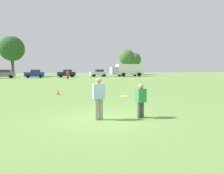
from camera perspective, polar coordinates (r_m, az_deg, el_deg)
The scene contains 15 objects.
ground_plane at distance 8.71m, azimuth -2.21°, elevation -8.83°, with size 170.92×170.92×0.00m, color #6B9347.
player_thrower at distance 8.36m, azimuth -3.73°, elevation -2.57°, with size 0.49×0.29×1.74m.
player_defender at distance 8.79m, azimuth 8.05°, elevation -3.32°, with size 0.49×0.36×1.46m.
frisbee at distance 8.77m, azimuth 3.29°, elevation -2.63°, with size 0.27×0.27×0.07m.
traffic_cone at distance 17.09m, azimuth -14.89°, elevation -1.27°, with size 0.32×0.32×0.48m.
parked_car_mid_left at distance 49.40m, azimuth -27.78°, elevation 3.27°, with size 4.29×2.38×1.82m.
parked_car_center at distance 48.65m, azimuth -20.79°, elevation 3.51°, with size 4.29×2.38×1.82m.
parked_car_mid_right at distance 49.69m, azimuth -12.59°, elevation 3.76°, with size 4.29×2.38×1.82m.
parked_car_near_right at distance 51.81m, azimuth -3.79°, elevation 3.93°, with size 4.29×2.38×1.82m.
box_truck at distance 53.52m, azimuth 4.24°, elevation 4.85°, with size 8.61×3.29×3.18m.
bystander_far_jogger at distance 40.40m, azimuth -12.24°, elevation 3.43°, with size 0.49×0.50×1.62m.
tree_west_oak at distance 60.04m, azimuth -26.17°, elevation 9.55°, with size 6.42×6.42×10.43m.
tree_west_maple at distance 66.47m, azimuth 4.16°, elevation 8.28°, with size 5.04×5.04×8.19m.
tree_center_elm at distance 66.60m, azimuth 6.22°, elevation 7.59°, with size 4.35×4.35×7.07m.
tree_east_birch at distance 68.98m, azimuth 5.63°, elevation 7.03°, with size 3.83×3.83×6.22m.
Camera 1 is at (-1.98, -8.21, 2.12)m, focal length 32.75 mm.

